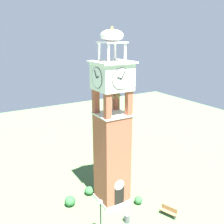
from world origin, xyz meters
TOP-DOWN VIEW (x-y plane):
  - ground at (0.00, 0.00)m, footprint 80.00×80.00m
  - clock_tower at (0.00, -0.00)m, footprint 3.43×3.43m
  - park_bench at (3.42, -4.95)m, footprint 1.00×1.65m
  - lamp_post at (-3.39, -3.79)m, footprint 0.36×0.36m
  - trash_bin at (-0.53, -3.63)m, footprint 0.52×0.52m
  - shrub_near_entry at (-1.65, 2.09)m, footprint 1.05×1.05m
  - shrub_left_of_tower at (-4.21, 1.34)m, footprint 1.07×1.07m
  - shrub_behind_bench at (1.99, -2.01)m, footprint 0.81×0.81m

SIDE VIEW (x-z plane):
  - ground at x=0.00m, z-range 0.00..0.00m
  - trash_bin at x=-0.53m, z-range 0.00..0.80m
  - shrub_behind_bench at x=1.99m, z-range 0.00..0.82m
  - shrub_near_entry at x=-1.65m, z-range 0.00..0.86m
  - park_bench at x=3.42m, z-range 0.01..0.96m
  - shrub_left_of_tower at x=-4.21m, z-range 0.00..1.03m
  - lamp_post at x=-3.39m, z-range 0.72..4.30m
  - clock_tower at x=0.00m, z-range -1.42..16.10m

